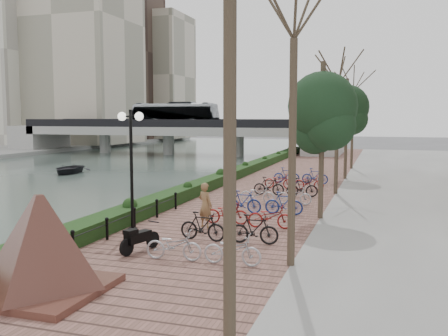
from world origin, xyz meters
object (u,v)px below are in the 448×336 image
at_px(granite_monument, 41,243).
at_px(pedestrian, 205,205).
at_px(lamppost, 131,143).
at_px(boat, 69,169).
at_px(motorcycle, 140,238).

relative_size(granite_monument, pedestrian, 2.12).
height_order(lamppost, boat, lamppost).
distance_m(lamppost, pedestrian, 3.66).
bearing_deg(granite_monument, motorcycle, 82.02).
height_order(granite_monument, lamppost, lamppost).
bearing_deg(lamppost, motorcycle, -57.44).
relative_size(motorcycle, pedestrian, 0.83).
bearing_deg(granite_monument, lamppost, 99.18).
bearing_deg(motorcycle, boat, 146.10).
relative_size(granite_monument, motorcycle, 2.55).
xyz_separation_m(motorcycle, boat, (-17.67, 21.47, -0.53)).
bearing_deg(pedestrian, motorcycle, 102.06).
bearing_deg(granite_monument, pedestrian, 80.33).
height_order(lamppost, motorcycle, lamppost).
bearing_deg(pedestrian, boat, -20.15).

